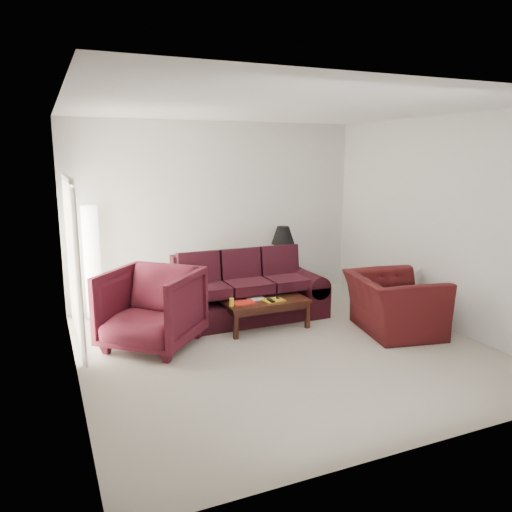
# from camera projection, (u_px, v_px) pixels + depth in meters

# --- Properties ---
(floor) EXTENTS (5.00, 5.00, 0.00)m
(floor) POSITION_uv_depth(u_px,v_px,m) (282.00, 347.00, 6.48)
(floor) COLOR #B9B19E
(floor) RESTS_ON ground
(blinds) EXTENTS (0.10, 2.00, 2.16)m
(blinds) POSITION_uv_depth(u_px,v_px,m) (72.00, 262.00, 6.49)
(blinds) COLOR silver
(blinds) RESTS_ON ground
(sofa) EXTENTS (2.46, 1.17, 0.98)m
(sofa) POSITION_uv_depth(u_px,v_px,m) (246.00, 288.00, 7.50)
(sofa) COLOR black
(sofa) RESTS_ON ground
(throw_pillow) EXTENTS (0.40, 0.22, 0.40)m
(throw_pillow) POSITION_uv_depth(u_px,v_px,m) (191.00, 266.00, 7.88)
(throw_pillow) COLOR black
(throw_pillow) RESTS_ON sofa
(end_table) EXTENTS (0.52, 0.52, 0.55)m
(end_table) POSITION_uv_depth(u_px,v_px,m) (282.00, 281.00, 8.77)
(end_table) COLOR #4B241A
(end_table) RESTS_ON ground
(table_lamp) EXTENTS (0.50, 0.50, 0.69)m
(table_lamp) POSITION_uv_depth(u_px,v_px,m) (283.00, 246.00, 8.72)
(table_lamp) COLOR #E6C948
(table_lamp) RESTS_ON end_table
(clock) EXTENTS (0.14, 0.09, 0.13)m
(clock) POSITION_uv_depth(u_px,v_px,m) (281.00, 265.00, 8.49)
(clock) COLOR silver
(clock) RESTS_ON end_table
(blue_canister) EXTENTS (0.13, 0.13, 0.16)m
(blue_canister) POSITION_uv_depth(u_px,v_px,m) (295.00, 262.00, 8.63)
(blue_canister) COLOR #1B189E
(blue_canister) RESTS_ON end_table
(picture_frame) EXTENTS (0.17, 0.20, 0.06)m
(picture_frame) POSITION_uv_depth(u_px,v_px,m) (270.00, 260.00, 8.78)
(picture_frame) COLOR #ADAEB2
(picture_frame) RESTS_ON end_table
(floor_lamp) EXTENTS (0.36, 0.36, 1.74)m
(floor_lamp) POSITION_uv_depth(u_px,v_px,m) (92.00, 262.00, 7.47)
(floor_lamp) COLOR white
(floor_lamp) RESTS_ON ground
(armchair_left) EXTENTS (1.57, 1.58, 1.03)m
(armchair_left) POSITION_uv_depth(u_px,v_px,m) (151.00, 308.00, 6.40)
(armchair_left) COLOR #410F19
(armchair_left) RESTS_ON ground
(armchair_right) EXTENTS (1.31, 1.44, 0.81)m
(armchair_right) POSITION_uv_depth(u_px,v_px,m) (394.00, 304.00, 6.97)
(armchair_right) COLOR #3B0D0F
(armchair_right) RESTS_ON ground
(coffee_table) EXTENTS (1.34, 1.00, 0.42)m
(coffee_table) POSITION_uv_depth(u_px,v_px,m) (265.00, 314.00, 7.16)
(coffee_table) COLOR black
(coffee_table) RESTS_ON ground
(magazine_red) EXTENTS (0.30, 0.23, 0.02)m
(magazine_red) POSITION_uv_depth(u_px,v_px,m) (244.00, 303.00, 6.95)
(magazine_red) COLOR red
(magazine_red) RESTS_ON coffee_table
(magazine_white) EXTENTS (0.26, 0.21, 0.01)m
(magazine_white) POSITION_uv_depth(u_px,v_px,m) (256.00, 299.00, 7.13)
(magazine_white) COLOR silver
(magazine_white) RESTS_ON coffee_table
(magazine_orange) EXTENTS (0.32, 0.26, 0.02)m
(magazine_orange) POSITION_uv_depth(u_px,v_px,m) (273.00, 300.00, 7.06)
(magazine_orange) COLOR gold
(magazine_orange) RESTS_ON coffee_table
(remote_a) EXTENTS (0.06, 0.18, 0.02)m
(remote_a) POSITION_uv_depth(u_px,v_px,m) (271.00, 300.00, 6.98)
(remote_a) COLOR black
(remote_a) RESTS_ON coffee_table
(remote_b) EXTENTS (0.10, 0.17, 0.02)m
(remote_b) POSITION_uv_depth(u_px,v_px,m) (277.00, 297.00, 7.17)
(remote_b) COLOR black
(remote_b) RESTS_ON coffee_table
(yellow_glass) EXTENTS (0.08, 0.08, 0.11)m
(yellow_glass) POSITION_uv_depth(u_px,v_px,m) (232.00, 302.00, 6.80)
(yellow_glass) COLOR yellow
(yellow_glass) RESTS_ON coffee_table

